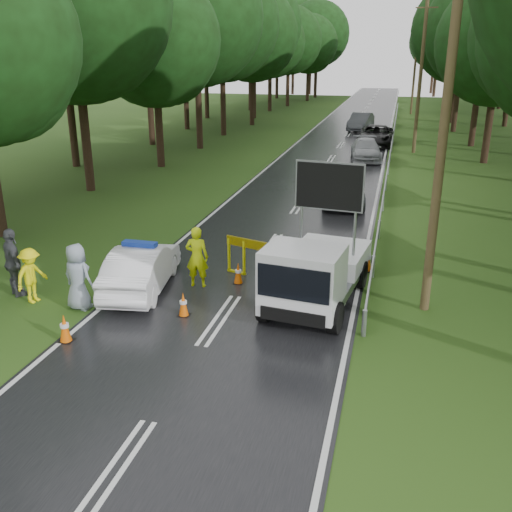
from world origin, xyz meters
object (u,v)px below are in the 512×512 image
(police_sedan, at_px, (141,268))
(officer, at_px, (197,257))
(queue_car_third, at_px, (376,136))
(work_truck, at_px, (315,272))
(barrier, at_px, (268,252))
(queue_car_fourth, at_px, (361,122))
(queue_car_first, at_px, (343,185))
(civilian, at_px, (273,273))
(queue_car_second, at_px, (366,150))

(police_sedan, relative_size, officer, 2.28)
(officer, bearing_deg, queue_car_third, -103.40)
(work_truck, height_order, barrier, work_truck)
(work_truck, xyz_separation_m, officer, (-3.55, 0.56, -0.08))
(work_truck, bearing_deg, queue_car_third, 96.94)
(work_truck, height_order, queue_car_fourth, work_truck)
(barrier, height_order, queue_car_first, queue_car_first)
(police_sedan, relative_size, queue_car_first, 0.90)
(civilian, xyz_separation_m, queue_car_second, (1.07, 23.04, -0.23))
(officer, bearing_deg, work_truck, 165.31)
(work_truck, relative_size, queue_car_third, 0.93)
(police_sedan, distance_m, queue_car_third, 29.56)
(work_truck, height_order, queue_car_second, work_truck)
(work_truck, bearing_deg, officer, 178.53)
(police_sedan, relative_size, civilian, 2.40)
(barrier, bearing_deg, police_sedan, -137.19)
(police_sedan, xyz_separation_m, queue_car_fourth, (3.60, 37.39, 0.08))
(queue_car_first, relative_size, queue_car_second, 1.05)
(police_sedan, bearing_deg, queue_car_third, -109.21)
(queue_car_third, bearing_deg, queue_car_second, -92.58)
(barrier, xyz_separation_m, queue_car_second, (1.55, 21.54, -0.27))
(queue_car_third, bearing_deg, work_truck, -89.93)
(civilian, height_order, queue_car_first, civilian)
(police_sedan, distance_m, officer, 1.64)
(civilian, bearing_deg, police_sedan, -175.83)
(queue_car_third, bearing_deg, queue_car_first, -91.58)
(police_sedan, relative_size, work_truck, 0.86)
(queue_car_fourth, bearing_deg, police_sedan, -88.38)
(queue_car_fourth, bearing_deg, officer, -86.16)
(police_sedan, distance_m, queue_car_fourth, 37.56)
(queue_car_first, height_order, queue_car_fourth, queue_car_first)
(officer, bearing_deg, queue_car_second, -104.58)
(work_truck, height_order, civilian, work_truck)
(queue_car_second, height_order, queue_car_third, queue_car_third)
(civilian, xyz_separation_m, queue_car_fourth, (-0.29, 37.34, -0.13))
(officer, height_order, civilian, officer)
(police_sedan, height_order, queue_car_fourth, queue_car_fourth)
(police_sedan, bearing_deg, queue_car_fourth, -104.40)
(officer, distance_m, queue_car_second, 22.72)
(work_truck, relative_size, officer, 2.64)
(work_truck, bearing_deg, queue_car_fourth, 99.64)
(queue_car_first, bearing_deg, police_sedan, -119.22)
(police_sedan, height_order, officer, officer)
(queue_car_third, distance_m, queue_car_fourth, 8.48)
(queue_car_first, distance_m, queue_car_fourth, 25.75)
(civilian, distance_m, queue_car_second, 23.06)
(civilian, relative_size, queue_car_third, 0.33)
(queue_car_first, height_order, queue_car_second, queue_car_first)
(queue_car_first, relative_size, queue_car_fourth, 1.03)
(queue_car_second, height_order, queue_car_fourth, queue_car_fourth)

